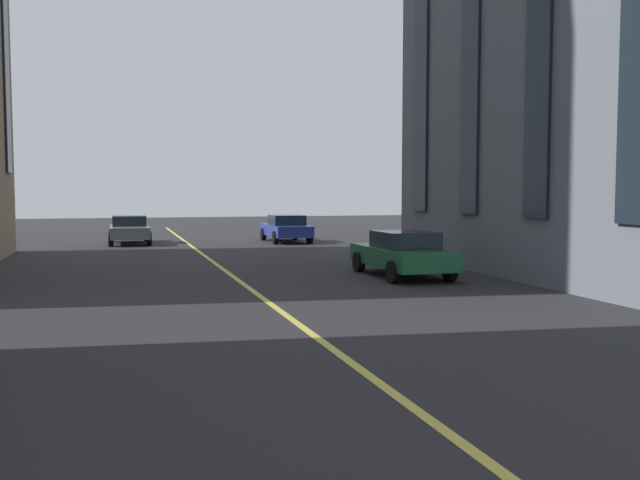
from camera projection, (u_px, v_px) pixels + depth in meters
name	position (u px, v px, depth m)	size (l,w,h in m)	color
lane_centre_line	(332.00, 348.00, 11.36)	(80.00, 0.16, 0.01)	#D8C64C
car_blue_mid	(286.00, 228.00, 35.46)	(4.40, 1.95, 1.37)	navy
car_green_parked_a	(403.00, 253.00, 20.98)	(4.40, 1.95, 1.37)	#1E6038
car_grey_far	(129.00, 229.00, 34.23)	(4.40, 1.95, 1.37)	slate
building_right_near	(636.00, 61.00, 21.47)	(14.88, 9.34, 13.13)	slate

